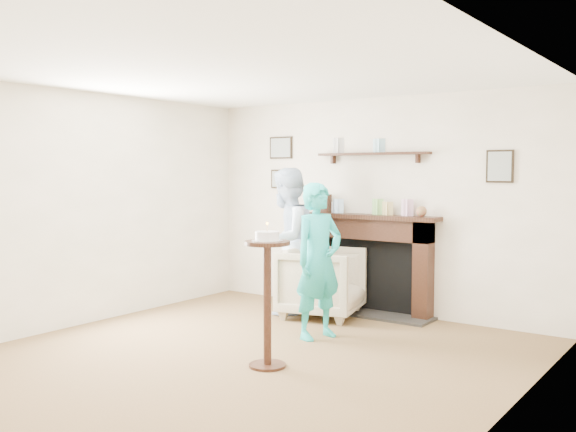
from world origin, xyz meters
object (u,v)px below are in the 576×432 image
object	(u,v)px
armchair	(322,316)
man	(286,313)
pedestal_table	(267,278)
woman	(318,337)

from	to	relation	value
armchair	man	world-z (taller)	man
armchair	pedestal_table	world-z (taller)	pedestal_table
man	pedestal_table	xyz separation A→B (m)	(1.07, -1.77, 0.75)
armchair	woman	bearing A→B (deg)	-164.12
armchair	man	distance (m)	0.44
man	woman	xyz separation A→B (m)	(0.91, -0.72, 0.00)
pedestal_table	armchair	bearing A→B (deg)	108.90
man	armchair	bearing A→B (deg)	96.07
pedestal_table	man	bearing A→B (deg)	121.20
woman	pedestal_table	size ratio (longest dim) A/B	1.26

